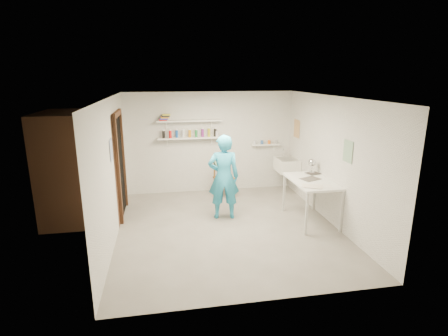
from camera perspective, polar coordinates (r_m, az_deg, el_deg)
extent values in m
cube|color=slate|center=(6.64, 0.62, -9.75)|extent=(4.00, 4.50, 0.02)
cube|color=silver|center=(6.05, 0.68, 11.57)|extent=(4.00, 4.50, 0.02)
cube|color=silver|center=(8.42, -2.23, 4.19)|extent=(4.00, 0.02, 2.40)
cube|color=silver|center=(4.15, 6.54, -7.30)|extent=(4.00, 0.02, 2.40)
cube|color=silver|center=(6.20, -17.94, -0.43)|extent=(0.02, 4.50, 2.40)
cube|color=silver|center=(6.89, 17.30, 1.12)|extent=(0.02, 4.50, 2.40)
cube|color=black|center=(7.25, -16.62, 0.21)|extent=(0.02, 0.90, 2.00)
cube|color=brown|center=(7.36, -22.14, 0.33)|extent=(1.40, 1.50, 2.10)
cube|color=brown|center=(7.07, -17.08, 8.48)|extent=(0.06, 1.05, 0.10)
cube|color=brown|center=(6.77, -16.89, -0.84)|extent=(0.06, 0.10, 2.00)
cube|color=brown|center=(7.73, -16.08, 1.14)|extent=(0.06, 0.10, 2.00)
cube|color=white|center=(8.21, -5.59, 4.92)|extent=(1.50, 0.22, 0.03)
cube|color=white|center=(8.15, -5.66, 7.69)|extent=(1.50, 0.22, 0.03)
cube|color=white|center=(8.63, 6.79, 3.82)|extent=(0.70, 0.14, 0.03)
cube|color=#334C7F|center=(6.16, -17.94, 2.84)|extent=(0.01, 0.28, 0.36)
cube|color=#995933|center=(8.42, 11.79, 6.31)|extent=(0.01, 0.34, 0.42)
cube|color=#3F724C|center=(6.35, 19.57, 2.57)|extent=(0.01, 0.30, 0.38)
cube|color=white|center=(8.41, 10.23, 0.47)|extent=(0.48, 0.60, 0.30)
imported|color=#289FCB|center=(6.81, -0.06, -1.50)|extent=(0.65, 0.46, 1.68)
cylinder|color=beige|center=(6.94, -0.56, 1.21)|extent=(0.30, 0.07, 0.30)
cube|color=brown|center=(8.08, 0.06, -1.71)|extent=(0.49, 0.48, 0.91)
cube|color=silver|center=(6.98, 13.98, -5.21)|extent=(0.75, 1.24, 0.83)
sphere|color=silver|center=(7.32, 14.20, 0.90)|extent=(0.16, 0.16, 0.16)
cylinder|color=black|center=(8.17, -9.98, 5.43)|extent=(0.06, 0.06, 0.17)
cylinder|color=red|center=(8.17, -8.89, 5.48)|extent=(0.06, 0.06, 0.17)
cylinder|color=blue|center=(8.17, -7.79, 5.52)|extent=(0.06, 0.06, 0.17)
cylinder|color=white|center=(8.18, -6.70, 5.57)|extent=(0.06, 0.06, 0.17)
cylinder|color=orange|center=(8.19, -5.61, 5.61)|extent=(0.06, 0.06, 0.17)
cylinder|color=#268C3F|center=(8.21, -4.52, 5.65)|extent=(0.06, 0.06, 0.17)
cylinder|color=#8C268C|center=(8.22, -3.44, 5.69)|extent=(0.06, 0.06, 0.17)
cylinder|color=gold|center=(8.24, -2.36, 5.72)|extent=(0.06, 0.06, 0.17)
cylinder|color=black|center=(8.26, -1.28, 5.76)|extent=(0.06, 0.06, 0.17)
cube|color=red|center=(8.12, -9.93, 7.73)|extent=(0.18, 0.14, 0.03)
cube|color=#1933A5|center=(8.12, -9.79, 7.93)|extent=(0.18, 0.14, 0.03)
cube|color=orange|center=(8.12, -9.66, 8.13)|extent=(0.18, 0.14, 0.03)
cube|color=black|center=(8.11, -9.52, 8.33)|extent=(0.18, 0.14, 0.03)
cube|color=yellow|center=(8.11, -9.39, 8.54)|extent=(0.18, 0.14, 0.03)
cylinder|color=silver|center=(8.56, 5.47, 4.18)|extent=(0.07, 0.07, 0.09)
cylinder|color=#335999|center=(8.60, 6.36, 4.20)|extent=(0.07, 0.07, 0.09)
cylinder|color=orange|center=(8.64, 7.24, 4.23)|extent=(0.07, 0.07, 0.09)
cylinder|color=#999999|center=(8.68, 8.10, 4.25)|extent=(0.07, 0.07, 0.09)
cube|color=silver|center=(6.85, 14.20, -1.93)|extent=(0.30, 0.22, 0.00)
cube|color=#4C4742|center=(6.85, 14.20, -1.90)|extent=(0.30, 0.22, 0.00)
cube|color=beige|center=(6.85, 14.20, -1.86)|extent=(0.30, 0.22, 0.00)
cube|color=#383330|center=(6.85, 14.20, -1.83)|extent=(0.30, 0.22, 0.00)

